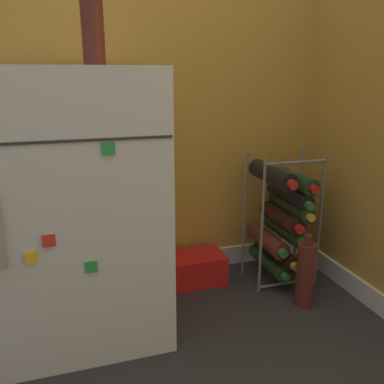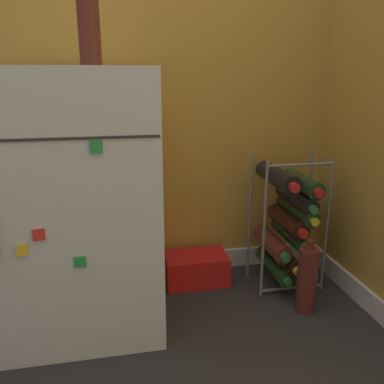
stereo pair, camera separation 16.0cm
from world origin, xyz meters
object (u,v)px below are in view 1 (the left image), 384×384
Objects in this scene: wine_rack at (281,216)px; soda_box at (193,268)px; mini_fridge at (78,206)px; fridge_top_bottle at (92,23)px; loose_bottle_floor at (306,274)px.

wine_rack is 0.46m from soda_box.
wine_rack reaches higher than soda_box.
fridge_top_bottle is (0.09, -0.05, 0.60)m from mini_fridge.
fridge_top_bottle is (-0.78, -0.15, 0.76)m from wine_rack.
wine_rack reaches higher than loose_bottle_floor.
wine_rack is 0.28m from loose_bottle_floor.
mini_fridge is at bearing -158.90° from soda_box.
wine_rack is 1.10m from fridge_top_bottle.
soda_box is at bearing 30.46° from fridge_top_bottle.
loose_bottle_floor reaches higher than soda_box.
mini_fridge is at bearing -173.48° from wine_rack.
mini_fridge is 3.08× the size of loose_bottle_floor.
mini_fridge reaches higher than loose_bottle_floor.
mini_fridge is 0.66m from soda_box.
fridge_top_bottle is at bearing -169.39° from wine_rack.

